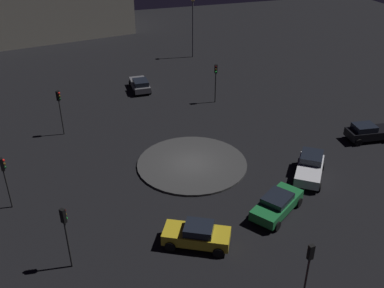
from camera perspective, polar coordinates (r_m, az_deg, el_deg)
name	(u,v)px	position (r m, az deg, el deg)	size (l,w,h in m)	color
ground_plane	(192,164)	(36.02, 0.00, -2.68)	(114.33, 114.33, 0.00)	black
roundabout_island	(192,164)	(35.97, 0.00, -2.57)	(9.01, 9.01, 0.17)	#383838
car_white	(310,167)	(35.35, 15.09, -2.94)	(4.04, 4.50, 1.60)	white
car_black	(368,132)	(42.30, 21.91, 1.45)	(4.14, 2.35, 1.57)	black
car_yellow	(197,235)	(27.87, 0.65, -11.72)	(4.48, 3.49, 1.58)	gold
car_green	(277,204)	(30.95, 11.01, -7.64)	(4.74, 4.04, 1.45)	#1E7238
car_grey	(140,84)	(50.21, -6.79, 7.71)	(2.04, 4.12, 1.44)	slate
traffic_light_north	(309,261)	(24.21, 14.96, -14.51)	(0.32, 0.37, 3.82)	#2D2D2D
traffic_light_northeast	(65,227)	(26.02, -16.14, -10.28)	(0.39, 0.38, 4.24)	#2D2D2D
traffic_light_southwest	(216,76)	(46.11, 3.10, 8.85)	(0.37, 0.40, 4.18)	#2D2D2D
traffic_light_southeast	(60,104)	(41.00, -16.84, 5.00)	(0.39, 0.38, 4.30)	#2D2D2D
traffic_light_east	(5,173)	(32.32, -23.21, -3.49)	(0.37, 0.32, 4.02)	#2D2D2D
streetlamp_south	(193,17)	(60.01, 0.10, 16.20)	(0.56, 0.56, 7.98)	#4C4C51
store_building	(2,10)	(75.33, -23.43, 15.73)	(39.01, 20.09, 8.52)	#ADA893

